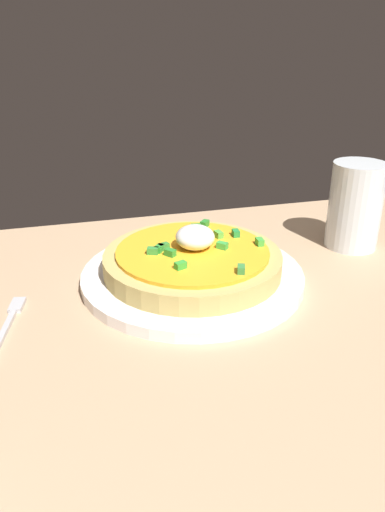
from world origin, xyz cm
name	(u,v)px	position (x,y,z in cm)	size (l,w,h in cm)	color
dining_table	(248,334)	(0.00, 0.00, 1.68)	(98.68, 67.79, 3.37)	tan
plate	(192,276)	(3.51, -10.17, 4.06)	(26.80, 26.80, 1.38)	white
pizza	(193,260)	(3.48, -10.19, 6.26)	(21.35, 21.35, 5.65)	tan
cup_near	(355,210)	(-20.88, -14.89, 8.64)	(7.21, 7.21, 11.87)	silver
fork	(9,323)	(24.60, -5.69, 3.62)	(3.33, 12.22, 0.50)	#B7B7BC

